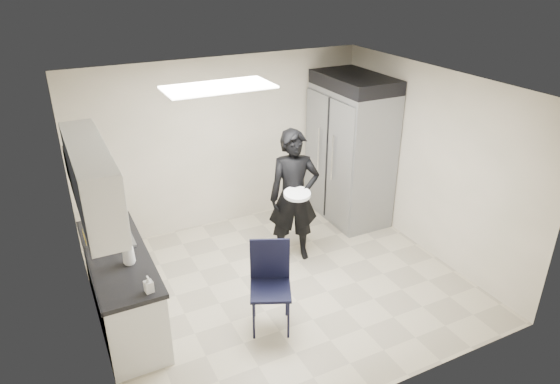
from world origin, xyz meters
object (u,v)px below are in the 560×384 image
commercial_fridge (350,155)px  man_tuxedo (294,197)px  lower_counter (123,289)px  folding_chair (271,290)px

commercial_fridge → man_tuxedo: (-1.38, -0.72, -0.12)m
lower_counter → man_tuxedo: size_ratio=1.02×
folding_chair → man_tuxedo: 1.60m
lower_counter → commercial_fridge: bearing=15.9°
commercial_fridge → folding_chair: (-2.32, -1.94, -0.54)m
commercial_fridge → folding_chair: size_ratio=2.08×
lower_counter → man_tuxedo: 2.47m
lower_counter → folding_chair: size_ratio=1.88×
folding_chair → man_tuxedo: (0.94, 1.22, 0.43)m
lower_counter → folding_chair: folding_chair is taller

